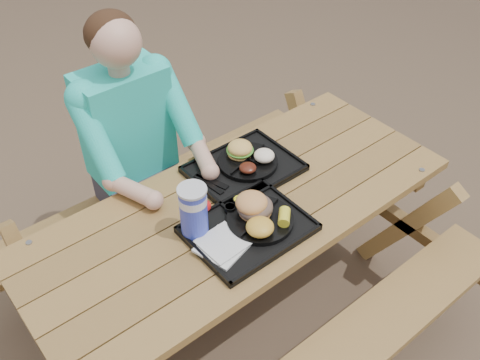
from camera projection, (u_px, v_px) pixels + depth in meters
ground at (240, 313)px, 2.66m from camera, size 60.00×60.00×0.00m
picnic_table at (240, 264)px, 2.41m from camera, size 1.80×1.49×0.75m
tray_near at (248, 229)px, 2.05m from camera, size 0.45×0.35×0.02m
tray_far at (244, 169)px, 2.32m from camera, size 0.45×0.35×0.02m
plate_near at (260, 220)px, 2.06m from camera, size 0.26×0.26×0.02m
plate_far at (248, 162)px, 2.32m from camera, size 0.26×0.26×0.02m
napkin_stack at (222, 246)px, 1.96m from camera, size 0.20×0.20×0.02m
soda_cup at (194, 212)px, 1.96m from camera, size 0.10×0.10×0.21m
condiment_bbq at (230, 209)px, 2.10m from camera, size 0.05×0.05×0.03m
condiment_mustard at (240, 202)px, 2.12m from camera, size 0.06×0.06×0.03m
sandwich at (255, 199)px, 2.03m from camera, size 0.13×0.13×0.14m
mac_cheese at (260, 227)px, 1.98m from camera, size 0.11×0.11×0.05m
corn_cob at (284, 217)px, 2.02m from camera, size 0.11×0.11×0.04m
cutlery_far at (212, 181)px, 2.24m from camera, size 0.07×0.16×0.01m
burger at (240, 145)px, 2.32m from camera, size 0.11×0.11×0.10m
baked_beans at (248, 168)px, 2.25m from camera, size 0.07×0.07×0.03m
potato_salad at (264, 156)px, 2.30m from camera, size 0.09×0.09×0.05m
diner at (135, 164)px, 2.53m from camera, size 0.48×0.84×1.28m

